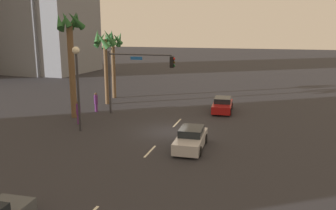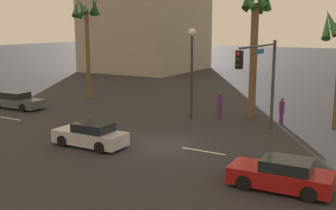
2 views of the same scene
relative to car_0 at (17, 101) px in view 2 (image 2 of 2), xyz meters
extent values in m
plane|color=#28282D|center=(15.58, -2.86, -0.62)|extent=(220.00, 220.00, 0.00)
cube|color=silver|center=(2.65, -2.86, -0.61)|extent=(2.13, 0.14, 0.01)
cube|color=silver|center=(11.01, -2.86, -0.61)|extent=(2.22, 0.14, 0.01)
cube|color=silver|center=(18.12, -2.86, -0.61)|extent=(2.56, 0.14, 0.01)
cube|color=#474C51|center=(0.06, 0.00, -0.13)|extent=(4.58, 1.84, 0.65)
cube|color=black|center=(-0.21, -0.01, 0.45)|extent=(2.23, 1.55, 0.51)
cylinder|color=black|center=(1.43, 0.84, -0.30)|extent=(0.65, 0.24, 0.64)
cylinder|color=black|center=(1.50, -0.72, -0.30)|extent=(0.65, 0.24, 0.64)
cylinder|color=black|center=(-1.37, 0.73, -0.30)|extent=(0.65, 0.24, 0.64)
cube|color=#B7B7BC|center=(12.31, -5.25, -0.10)|extent=(4.25, 1.80, 0.71)
cube|color=black|center=(12.56, -5.24, 0.49)|extent=(2.06, 1.53, 0.48)
cylinder|color=black|center=(11.03, -6.07, -0.30)|extent=(0.65, 0.24, 0.64)
cylinder|color=black|center=(10.98, -4.50, -0.30)|extent=(0.65, 0.24, 0.64)
cylinder|color=black|center=(13.63, -5.99, -0.30)|extent=(0.65, 0.24, 0.64)
cylinder|color=black|center=(13.58, -4.42, -0.30)|extent=(0.65, 0.24, 0.64)
cube|color=maroon|center=(23.14, -5.98, -0.11)|extent=(4.20, 1.91, 0.69)
cube|color=black|center=(23.39, -5.97, 0.47)|extent=(2.05, 1.60, 0.46)
cylinder|color=black|center=(21.91, -6.85, -0.30)|extent=(0.65, 0.25, 0.64)
cylinder|color=black|center=(21.83, -5.25, -0.30)|extent=(0.65, 0.25, 0.64)
cylinder|color=black|center=(24.46, -6.72, -0.30)|extent=(0.65, 0.25, 0.64)
cylinder|color=black|center=(24.38, -5.12, -0.30)|extent=(0.65, 0.25, 0.64)
cylinder|color=#38383D|center=(19.71, 3.90, 2.24)|extent=(0.20, 0.20, 5.71)
cylinder|color=#38383D|center=(19.69, 0.96, 4.85)|extent=(0.17, 5.89, 0.12)
cube|color=black|center=(19.66, -1.98, 4.27)|extent=(0.32, 0.32, 0.95)
sphere|color=red|center=(19.66, -2.16, 4.57)|extent=(0.20, 0.20, 0.20)
sphere|color=#392605|center=(19.66, -2.16, 4.27)|extent=(0.20, 0.20, 0.20)
sphere|color=black|center=(19.66, -2.16, 3.97)|extent=(0.20, 0.20, 0.20)
cube|color=#1959B2|center=(19.69, 1.26, 4.53)|extent=(0.05, 1.10, 0.28)
cylinder|color=#2D2D33|center=(13.92, 3.77, 2.31)|extent=(0.18, 0.18, 5.86)
sphere|color=#F2EACC|center=(13.92, 3.77, 5.52)|extent=(0.56, 0.56, 0.56)
cylinder|color=#59266B|center=(19.93, 5.48, -0.24)|extent=(0.31, 0.31, 0.76)
cylinder|color=#59266B|center=(19.93, 5.48, 0.56)|extent=(0.41, 0.41, 0.83)
sphere|color=brown|center=(19.93, 5.48, 1.09)|extent=(0.23, 0.23, 0.23)
cylinder|color=#59266B|center=(15.64, 4.86, -0.21)|extent=(0.31, 0.31, 0.81)
cylinder|color=#59266B|center=(15.64, 4.86, 0.64)|extent=(0.41, 0.41, 0.88)
sphere|color=brown|center=(15.64, 4.86, 1.20)|extent=(0.24, 0.24, 0.24)
cone|color=#2D6633|center=(22.40, 5.78, 5.94)|extent=(0.83, 1.61, 1.83)
cone|color=#2D6633|center=(22.78, 5.24, 6.18)|extent=(1.50, 1.32, 1.80)
cylinder|color=brown|center=(17.50, 6.36, 3.46)|extent=(0.53, 0.53, 8.15)
cone|color=#235628|center=(17.79, 7.06, 7.57)|extent=(1.30, 0.98, 1.61)
cone|color=#235628|center=(16.99, 6.96, 7.67)|extent=(1.48, 1.38, 1.54)
cylinder|color=brown|center=(1.74, 6.70, 3.39)|extent=(0.38, 0.38, 8.00)
cone|color=#235628|center=(2.59, 6.85, 7.68)|extent=(0.77, 1.33, 1.79)
cone|color=#235628|center=(2.05, 7.44, 7.63)|extent=(1.54, 1.08, 1.61)
cone|color=#235628|center=(1.06, 7.04, 7.30)|extent=(1.10, 1.43, 1.57)
cone|color=#235628|center=(0.96, 6.26, 7.51)|extent=(1.23, 1.61, 1.75)
cone|color=#235628|center=(1.86, 5.99, 7.64)|extent=(1.34, 0.76, 1.49)
camera|label=1|loc=(-9.08, -9.69, 7.18)|focal=37.30mm
camera|label=2|loc=(27.53, -22.28, 6.02)|focal=44.72mm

